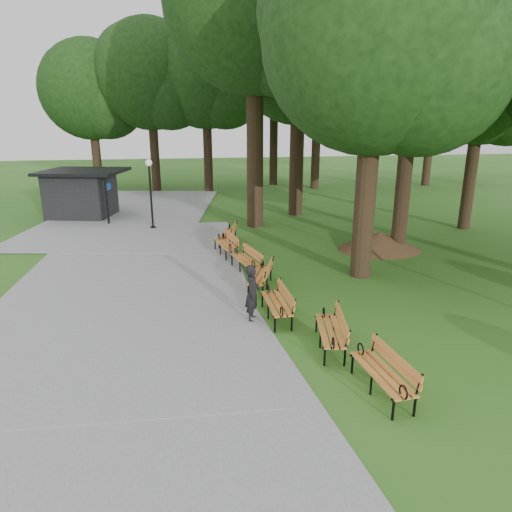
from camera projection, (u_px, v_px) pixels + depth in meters
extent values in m
plane|color=#2B611B|center=(258.00, 304.00, 13.47)|extent=(100.00, 100.00, 0.00)
cube|color=gray|center=(128.00, 277.00, 15.68)|extent=(12.00, 38.00, 0.06)
imported|color=black|center=(252.00, 293.00, 12.16)|extent=(0.54, 0.66, 1.56)
cylinder|color=black|center=(151.00, 197.00, 22.06)|extent=(0.10, 0.10, 3.09)
sphere|color=white|center=(149.00, 163.00, 21.58)|extent=(0.32, 0.32, 0.32)
cone|color=#47301C|center=(379.00, 240.00, 18.90)|extent=(2.89, 2.89, 0.76)
cylinder|color=black|center=(367.00, 175.00, 14.86)|extent=(0.70, 0.70, 6.88)
sphere|color=black|center=(377.00, 37.00, 13.67)|extent=(6.96, 6.96, 6.96)
cylinder|color=black|center=(406.00, 156.00, 17.76)|extent=(0.60, 0.60, 7.57)
sphere|color=black|center=(418.00, 29.00, 16.45)|extent=(5.51, 5.51, 5.51)
cylinder|color=black|center=(255.00, 130.00, 21.70)|extent=(0.80, 0.80, 9.33)
cylinder|color=black|center=(297.00, 147.00, 24.74)|extent=(0.76, 0.76, 7.42)
sphere|color=black|center=(299.00, 58.00, 23.46)|extent=(6.63, 6.63, 6.63)
cylinder|color=black|center=(472.00, 161.00, 21.63)|extent=(0.56, 0.56, 6.53)
sphere|color=black|center=(484.00, 73.00, 20.50)|extent=(6.33, 6.33, 6.33)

